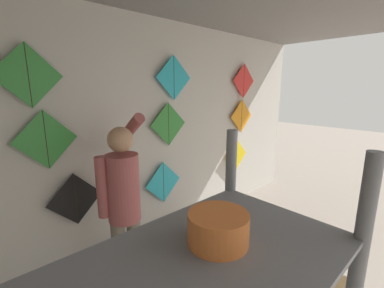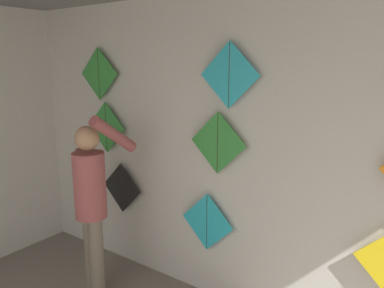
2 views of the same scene
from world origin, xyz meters
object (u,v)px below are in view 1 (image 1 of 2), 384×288
Objects in this scene: kite_6 at (28,76)px; kite_7 at (174,78)px; kite_0 at (76,199)px; kite_1 at (163,182)px; shopkeeper at (123,200)px; kite_5 at (241,116)px; kite_8 at (244,81)px; kite_2 at (236,155)px; kite_4 at (168,124)px; kite_3 at (46,140)px.

kite_6 is 1.59m from kite_7.
kite_0 is 1.00× the size of kite_1.
kite_5 reaches higher than shopkeeper.
kite_7 is 1.47m from kite_8.
kite_2 is at bearing 180.00° from kite_8.
kite_0 is at bearing 180.00° from kite_1.
shopkeeper is 3.21× the size of kite_5.
kite_1 is at bearing 0.00° from kite_6.
kite_0 is at bearing 180.00° from kite_4.
kite_8 is (3.06, 0.00, 0.01)m from kite_6.
kite_8 is (0.13, 0.00, 1.24)m from kite_2.
kite_5 is at bearing 0.00° from kite_0.
kite_6 reaches higher than shopkeeper.
kite_3 is at bearing 180.00° from kite_1.
kite_1 is 1.00× the size of kite_5.
kite_0 is at bearing 129.56° from shopkeeper.
shopkeeper is at bearing -166.97° from kite_8.
shopkeeper is 2.50m from kite_2.
kite_6 is (-0.07, 0.00, 0.57)m from kite_3.
kite_4 reaches higher than kite_0.
kite_1 is at bearing 0.00° from kite_0.
shopkeeper is 3.21× the size of kite_0.
kite_2 is 1.84m from kite_7.
kite_4 is 1.00× the size of kite_7.
kite_8 is (0.02, 0.00, 0.58)m from kite_5.
kite_2 is at bearing 0.00° from kite_6.
kite_4 is 0.59m from kite_7.
kite_1 is at bearing 0.00° from kite_3.
kite_4 is at bearing 180.00° from kite_8.
shopkeeper is 2.84m from kite_8.
kite_6 reaches higher than kite_1.
kite_8 reaches higher than kite_3.
kite_8 is at bearing 0.00° from kite_3.
kite_4 is at bearing 0.00° from kite_1.
kite_3 is at bearing 180.00° from kite_2.
kite_1 is 1.00× the size of kite_4.
kite_2 is (2.65, 0.00, -0.02)m from kite_0.
kite_7 is (-1.45, 0.00, 0.59)m from kite_5.
kite_6 is at bearing 180.00° from kite_4.
kite_8 is at bearing 0.00° from kite_0.
kite_0 reaches higher than kite_1.
kite_3 is at bearing 180.00° from kite_7.
kite_4 is at bearing 180.00° from kite_2.
kite_2 is 1.00× the size of kite_5.
kite_7 is at bearing 0.00° from kite_0.
kite_8 is at bearing 0.00° from kite_7.
kite_5 is (2.53, 0.59, 0.52)m from shopkeeper.
shopkeeper reaches higher than kite_1.
kite_7 reaches higher than kite_3.
kite_5 is at bearing 0.00° from kite_4.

